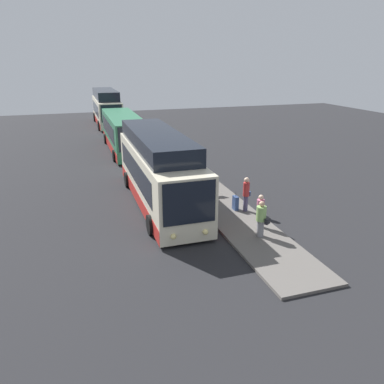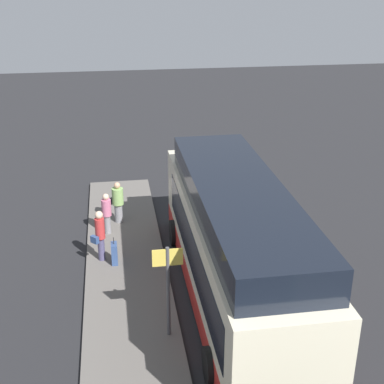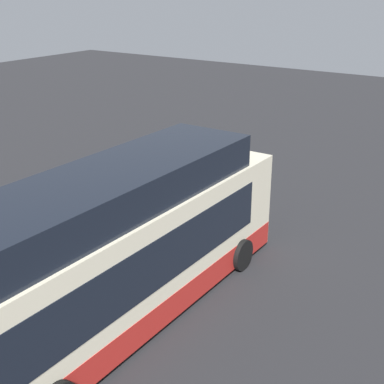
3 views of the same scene
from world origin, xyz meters
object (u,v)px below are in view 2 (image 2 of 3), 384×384
passenger_boarding (100,233)px  suitcase (114,253)px  passenger_with_bags (118,201)px  bus_lead (234,249)px  sign_post (168,280)px  passenger_waiting (107,212)px

passenger_boarding → suitcase: 0.83m
passenger_with_bags → bus_lead: bearing=-93.0°
passenger_with_bags → sign_post: 7.37m
suitcase → sign_post: (-4.03, -1.37, 1.34)m
sign_post → passenger_waiting: bearing=14.0°
sign_post → passenger_with_bags: bearing=9.0°
passenger_boarding → sign_post: size_ratio=0.68×
passenger_waiting → sign_post: 6.58m
passenger_boarding → passenger_waiting: bearing=-50.6°
passenger_boarding → passenger_with_bags: bearing=-56.8°
bus_lead → passenger_waiting: (4.85, 3.67, -0.77)m
passenger_waiting → suitcase: bearing=11.1°
passenger_boarding → passenger_waiting: passenger_boarding is taller
passenger_waiting → passenger_with_bags: (0.91, -0.43, 0.01)m
passenger_boarding → sign_post: bearing=158.7°
passenger_waiting → sign_post: sign_post is taller
passenger_boarding → suitcase: (-0.30, -0.44, -0.64)m
passenger_waiting → suitcase: 2.36m
bus_lead → passenger_with_bags: size_ratio=6.69×
bus_lead → sign_post: 2.57m
passenger_waiting → passenger_boarding: bearing=-0.7°
suitcase → sign_post: size_ratio=0.37×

